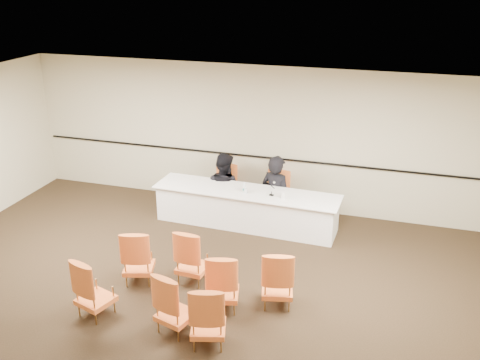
% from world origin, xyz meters
% --- Properties ---
extents(floor, '(10.00, 10.00, 0.00)m').
position_xyz_m(floor, '(0.00, 0.00, 0.00)').
color(floor, black).
rests_on(floor, ground).
extents(ceiling, '(10.00, 10.00, 0.00)m').
position_xyz_m(ceiling, '(0.00, 0.00, 3.00)').
color(ceiling, white).
rests_on(ceiling, ground).
extents(wall_back, '(10.00, 0.04, 3.00)m').
position_xyz_m(wall_back, '(0.00, 4.00, 1.50)').
color(wall_back, beige).
rests_on(wall_back, ground).
extents(wall_rail, '(9.80, 0.04, 0.03)m').
position_xyz_m(wall_rail, '(0.00, 3.96, 1.10)').
color(wall_rail, black).
rests_on(wall_rail, wall_back).
extents(panel_table, '(3.70, 0.98, 0.74)m').
position_xyz_m(panel_table, '(0.12, 2.95, 0.37)').
color(panel_table, white).
rests_on(panel_table, ground).
extents(panelist_main, '(0.80, 0.67, 1.89)m').
position_xyz_m(panelist_main, '(0.60, 3.48, 0.39)').
color(panelist_main, black).
rests_on(panelist_main, ground).
extents(panelist_main_chair, '(0.52, 0.52, 0.95)m').
position_xyz_m(panelist_main_chair, '(0.60, 3.48, 0.47)').
color(panelist_main_chair, orange).
rests_on(panelist_main_chair, ground).
extents(panelist_second, '(0.96, 0.83, 1.70)m').
position_xyz_m(panelist_second, '(-0.54, 3.53, 0.41)').
color(panelist_second, black).
rests_on(panelist_second, ground).
extents(panelist_second_chair, '(0.52, 0.52, 0.95)m').
position_xyz_m(panelist_second_chair, '(-0.54, 3.53, 0.47)').
color(panelist_second_chair, orange).
rests_on(panelist_second_chair, ground).
extents(papers, '(0.33, 0.27, 0.00)m').
position_xyz_m(papers, '(0.69, 2.91, 0.74)').
color(papers, white).
rests_on(papers, panel_table).
extents(microphone, '(0.11, 0.19, 0.25)m').
position_xyz_m(microphone, '(0.64, 2.88, 0.86)').
color(microphone, black).
rests_on(microphone, panel_table).
extents(water_bottle, '(0.08, 0.08, 0.21)m').
position_xyz_m(water_bottle, '(0.10, 2.89, 0.84)').
color(water_bottle, '#177D81').
rests_on(water_bottle, panel_table).
extents(drinking_glass, '(0.07, 0.07, 0.10)m').
position_xyz_m(drinking_glass, '(0.14, 2.85, 0.79)').
color(drinking_glass, silver).
rests_on(drinking_glass, panel_table).
extents(coffee_cup, '(0.10, 0.10, 0.13)m').
position_xyz_m(coffee_cup, '(0.89, 2.80, 0.80)').
color(coffee_cup, white).
rests_on(coffee_cup, panel_table).
extents(aud_chair_front_left, '(0.62, 0.62, 0.95)m').
position_xyz_m(aud_chair_front_left, '(-0.96, 0.48, 0.47)').
color(aud_chair_front_left, orange).
rests_on(aud_chair_front_left, ground).
extents(aud_chair_front_mid, '(0.53, 0.53, 0.95)m').
position_xyz_m(aud_chair_front_mid, '(-0.13, 0.74, 0.47)').
color(aud_chair_front_mid, orange).
rests_on(aud_chair_front_mid, ground).
extents(aud_chair_front_right, '(0.60, 0.60, 0.95)m').
position_xyz_m(aud_chair_front_right, '(1.34, 0.50, 0.47)').
color(aud_chair_front_right, orange).
rests_on(aud_chair_front_right, ground).
extents(aud_chair_back_left, '(0.63, 0.63, 0.95)m').
position_xyz_m(aud_chair_back_left, '(-1.15, -0.53, 0.47)').
color(aud_chair_back_left, orange).
rests_on(aud_chair_back_left, ground).
extents(aud_chair_back_mid, '(0.62, 0.62, 0.95)m').
position_xyz_m(aud_chair_back_mid, '(0.12, -0.53, 0.47)').
color(aud_chair_back_mid, orange).
rests_on(aud_chair_back_mid, ground).
extents(aud_chair_back_right, '(0.62, 0.62, 0.95)m').
position_xyz_m(aud_chair_back_right, '(0.66, -0.66, 0.47)').
color(aud_chair_back_right, orange).
rests_on(aud_chair_back_right, ground).
extents(aud_chair_extra, '(0.61, 0.61, 0.95)m').
position_xyz_m(aud_chair_extra, '(0.58, 0.18, 0.47)').
color(aud_chair_extra, orange).
rests_on(aud_chair_extra, ground).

